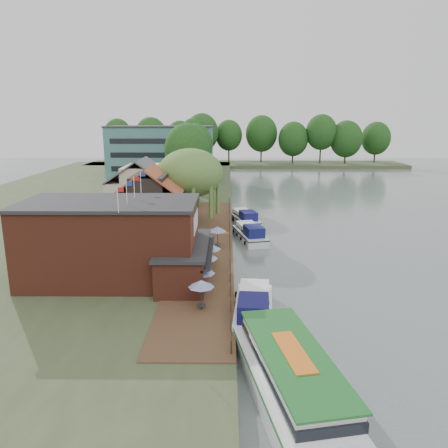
{
  "coord_description": "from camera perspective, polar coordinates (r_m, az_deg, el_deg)",
  "views": [
    {
      "loc": [
        -5.53,
        -38.37,
        15.43
      ],
      "look_at": [
        -6.0,
        12.0,
        3.0
      ],
      "focal_mm": 35.0,
      "sensor_mm": 36.0,
      "label": 1
    }
  ],
  "objects": [
    {
      "name": "umbrella_0",
      "position": [
        33.55,
        -2.97,
        -9.22
      ],
      "size": [
        2.01,
        2.01,
        2.38
      ],
      "primitive_type": null,
      "color": "navy",
      "rests_on": "quay_deck"
    },
    {
      "name": "cottage_c",
      "position": [
        72.59,
        -6.2,
        5.72
      ],
      "size": [
        7.6,
        7.6,
        8.5
      ],
      "primitive_type": null,
      "color": "black",
      "rests_on": "land_bank"
    },
    {
      "name": "bank_tree_4",
      "position": [
        124.8,
        -4.13,
        9.7
      ],
      "size": [
        6.26,
        6.26,
        10.88
      ],
      "primitive_type": null,
      "color": "#143811",
      "rests_on": "land_bank"
    },
    {
      "name": "hotel_block",
      "position": [
        109.93,
        -8.2,
        9.4
      ],
      "size": [
        25.4,
        12.4,
        12.3
      ],
      "primitive_type": null,
      "color": "#38666B",
      "rests_on": "land_bank"
    },
    {
      "name": "land_bank",
      "position": [
        78.77,
        -17.59,
        2.28
      ],
      "size": [
        50.0,
        140.0,
        1.0
      ],
      "primitive_type": "cube",
      "color": "#384728",
      "rests_on": "ground"
    },
    {
      "name": "cruiser_2",
      "position": [
        64.4,
        2.72,
        1.0
      ],
      "size": [
        5.37,
        9.75,
        2.23
      ],
      "primitive_type": null,
      "rotation": [
        0.0,
        0.0,
        0.27
      ],
      "color": "white",
      "rests_on": "ground"
    },
    {
      "name": "bank_tree_3",
      "position": [
        118.84,
        -4.02,
        9.71
      ],
      "size": [
        6.71,
        6.71,
        11.8
      ],
      "primitive_type": null,
      "color": "#143811",
      "rests_on": "land_bank"
    },
    {
      "name": "cruiser_0",
      "position": [
        34.6,
        3.91,
        -10.39
      ],
      "size": [
        4.1,
        10.4,
        2.48
      ],
      "primitive_type": null,
      "rotation": [
        0.0,
        0.0,
        -0.08
      ],
      "color": "white",
      "rests_on": "ground"
    },
    {
      "name": "umbrella_3",
      "position": [
        42.58,
        -1.98,
        -4.13
      ],
      "size": [
        2.37,
        2.37,
        2.38
      ],
      "primitive_type": null,
      "color": "navy",
      "rests_on": "quay_deck"
    },
    {
      "name": "bank_tree_5",
      "position": [
        134.33,
        -4.09,
        10.66
      ],
      "size": [
        7.05,
        7.05,
        14.01
      ],
      "primitive_type": null,
      "color": "#143811",
      "rests_on": "land_bank"
    },
    {
      "name": "umbrella_1",
      "position": [
        36.26,
        -2.86,
        -7.41
      ],
      "size": [
        2.17,
        2.17,
        2.38
      ],
      "primitive_type": null,
      "color": "navy",
      "rests_on": "quay_deck"
    },
    {
      "name": "umbrella_4",
      "position": [
        45.52,
        -2.8,
        -2.94
      ],
      "size": [
        2.17,
        2.17,
        2.38
      ],
      "primitive_type": null,
      "color": "#1A4191",
      "rests_on": "quay_deck"
    },
    {
      "name": "cruiser_1",
      "position": [
        55.85,
        3.42,
        -0.99
      ],
      "size": [
        5.13,
        9.93,
        2.28
      ],
      "primitive_type": null,
      "rotation": [
        0.0,
        0.0,
        0.23
      ],
      "color": "silver",
      "rests_on": "ground"
    },
    {
      "name": "cottage_b",
      "position": [
        64.42,
        -10.67,
        4.53
      ],
      "size": [
        9.6,
        8.6,
        8.5
      ],
      "primitive_type": null,
      "color": "beige",
      "rests_on": "land_bank"
    },
    {
      "name": "bank_tree_1",
      "position": [
        90.99,
        -4.89,
        8.23
      ],
      "size": [
        6.86,
        6.86,
        11.16
      ],
      "primitive_type": null,
      "color": "#143811",
      "rests_on": "land_bank"
    },
    {
      "name": "ground",
      "position": [
        41.73,
        8.19,
        -7.99
      ],
      "size": [
        260.0,
        260.0,
        0.0
      ],
      "primitive_type": "plane",
      "color": "#515E5D",
      "rests_on": "ground"
    },
    {
      "name": "cottage_a",
      "position": [
        54.19,
        -9.55,
        2.84
      ],
      "size": [
        8.6,
        7.6,
        8.5
      ],
      "primitive_type": null,
      "color": "black",
      "rests_on": "land_bank"
    },
    {
      "name": "umbrella_2",
      "position": [
        39.81,
        -2.53,
        -5.43
      ],
      "size": [
        2.4,
        2.4,
        2.38
      ],
      "primitive_type": null,
      "color": "#1B4598",
      "rests_on": "quay_deck"
    },
    {
      "name": "quay_deck",
      "position": [
        50.53,
        -2.29,
        -2.69
      ],
      "size": [
        6.0,
        50.0,
        0.1
      ],
      "primitive_type": "cube",
      "color": "#47301E",
      "rests_on": "land_bank"
    },
    {
      "name": "bank_tree_2",
      "position": [
        96.94,
        -3.79,
        9.15
      ],
      "size": [
        7.75,
        7.75,
        13.03
      ],
      "primitive_type": null,
      "color": "#143811",
      "rests_on": "land_bank"
    },
    {
      "name": "swan",
      "position": [
        30.63,
        2.49,
        -15.93
      ],
      "size": [
        0.44,
        0.44,
        0.44
      ],
      "primitive_type": "sphere",
      "color": "white",
      "rests_on": "ground"
    },
    {
      "name": "willow",
      "position": [
        58.32,
        -4.38,
        4.73
      ],
      "size": [
        8.6,
        8.6,
        10.43
      ],
      "primitive_type": null,
      "color": "#476B2D",
      "rests_on": "land_bank"
    },
    {
      "name": "quay_rail",
      "position": [
        50.82,
        0.77,
        -2.05
      ],
      "size": [
        0.2,
        49.0,
        1.0
      ],
      "primitive_type": null,
      "color": "black",
      "rests_on": "land_bank"
    },
    {
      "name": "tour_boat",
      "position": [
        24.91,
        9.48,
        -20.03
      ],
      "size": [
        6.81,
        15.32,
        3.23
      ],
      "primitive_type": null,
      "rotation": [
        0.0,
        0.0,
        0.18
      ],
      "color": "silver",
      "rests_on": "ground"
    },
    {
      "name": "pub",
      "position": [
        39.81,
        -11.78,
        -2.15
      ],
      "size": [
        20.0,
        11.0,
        7.3
      ],
      "primitive_type": null,
      "color": "maroon",
      "rests_on": "land_bank"
    },
    {
      "name": "umbrella_5",
      "position": [
        49.07,
        -0.86,
        -1.68
      ],
      "size": [
        2.0,
        2.0,
        2.38
      ],
      "primitive_type": null,
      "color": "navy",
      "rests_on": "quay_deck"
    },
    {
      "name": "bank_tree_0",
      "position": [
        81.01,
        -4.82,
        8.32
      ],
      "size": [
        8.28,
        8.28,
        13.34
      ],
      "primitive_type": null,
      "color": "#143811",
      "rests_on": "land_bank"
    }
  ]
}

